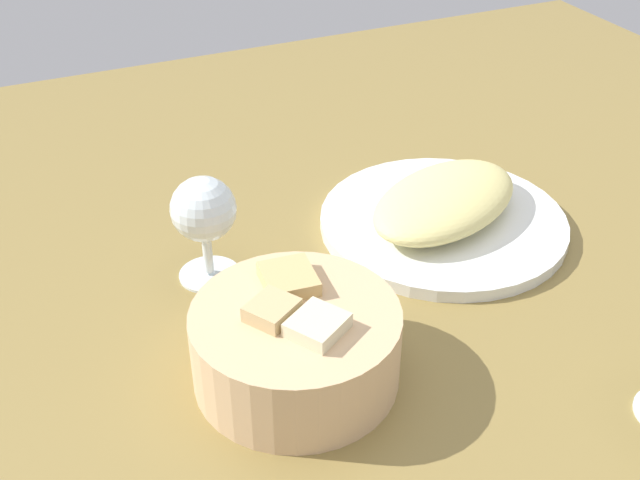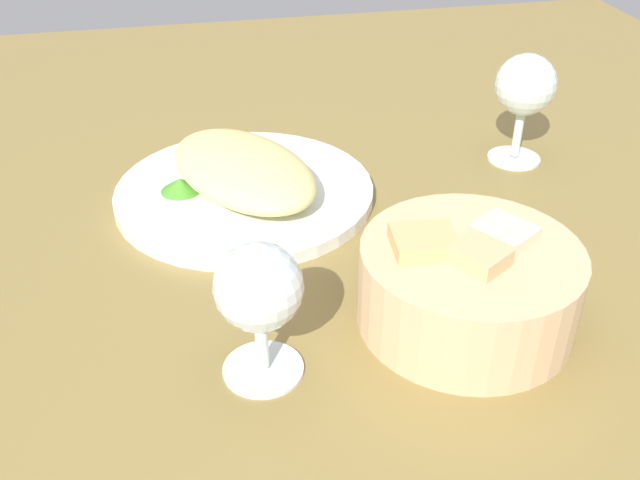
# 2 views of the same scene
# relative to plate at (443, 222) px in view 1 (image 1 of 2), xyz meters

# --- Properties ---
(ground_plane) EXTENTS (1.40, 1.40, 0.02)m
(ground_plane) POSITION_rel_plate_xyz_m (0.05, 0.09, -0.02)
(ground_plane) COLOR olive
(plate) EXTENTS (0.27, 0.27, 0.01)m
(plate) POSITION_rel_plate_xyz_m (0.00, 0.00, 0.00)
(plate) COLOR white
(plate) RESTS_ON ground_plane
(omelette) EXTENTS (0.24, 0.19, 0.04)m
(omelette) POSITION_rel_plate_xyz_m (0.00, 0.00, 0.03)
(omelette) COLOR #E8DA87
(omelette) RESTS_ON plate
(lettuce_garnish) EXTENTS (0.04, 0.04, 0.01)m
(lettuce_garnish) POSITION_rel_plate_xyz_m (-0.01, -0.07, 0.01)
(lettuce_garnish) COLOR #468E2A
(lettuce_garnish) RESTS_ON plate
(bread_basket) EXTENTS (0.18, 0.18, 0.09)m
(bread_basket) POSITION_rel_plate_xyz_m (0.24, 0.15, 0.03)
(bread_basket) COLOR #DBB384
(bread_basket) RESTS_ON ground_plane
(wine_glass_near) EXTENTS (0.07, 0.07, 0.11)m
(wine_glass_near) POSITION_rel_plate_xyz_m (0.27, -0.02, 0.07)
(wine_glass_near) COLOR white
(wine_glass_near) RESTS_ON ground_plane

